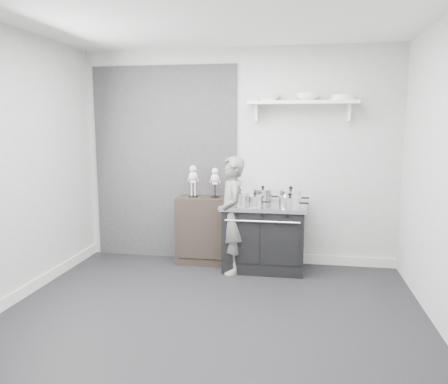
% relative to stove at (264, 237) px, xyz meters
% --- Properties ---
extents(ground, '(4.00, 4.00, 0.00)m').
position_rel_stove_xyz_m(ground, '(-0.38, -1.48, -0.41)').
color(ground, black).
rests_on(ground, ground).
extents(room_shell, '(4.02, 3.62, 2.71)m').
position_rel_stove_xyz_m(room_shell, '(-0.47, -1.33, 1.23)').
color(room_shell, '#A7A6A4').
rests_on(room_shell, ground).
extents(wall_shelf, '(1.30, 0.26, 0.24)m').
position_rel_stove_xyz_m(wall_shelf, '(0.42, 0.20, 1.60)').
color(wall_shelf, white).
rests_on(wall_shelf, room_shell).
extents(stove, '(1.01, 0.63, 0.81)m').
position_rel_stove_xyz_m(stove, '(0.00, 0.00, 0.00)').
color(stove, black).
rests_on(stove, ground).
extents(side_cabinet, '(0.66, 0.38, 0.85)m').
position_rel_stove_xyz_m(side_cabinet, '(-0.78, 0.13, 0.02)').
color(side_cabinet, black).
rests_on(side_cabinet, ground).
extents(child, '(0.47, 0.58, 1.39)m').
position_rel_stove_xyz_m(child, '(-0.37, -0.18, 0.29)').
color(child, slate).
rests_on(child, ground).
extents(pot_front_left, '(0.33, 0.25, 0.20)m').
position_rel_stove_xyz_m(pot_front_left, '(-0.29, -0.12, 0.48)').
color(pot_front_left, white).
rests_on(pot_front_left, stove).
extents(pot_back_left, '(0.33, 0.24, 0.21)m').
position_rel_stove_xyz_m(pot_back_left, '(-0.03, 0.14, 0.49)').
color(pot_back_left, white).
rests_on(pot_back_left, stove).
extents(pot_back_right, '(0.36, 0.27, 0.22)m').
position_rel_stove_xyz_m(pot_back_right, '(0.31, 0.08, 0.49)').
color(pot_back_right, white).
rests_on(pot_back_right, stove).
extents(pot_front_right, '(0.34, 0.26, 0.18)m').
position_rel_stove_xyz_m(pot_front_right, '(0.31, -0.18, 0.47)').
color(pot_front_right, white).
rests_on(pot_front_right, stove).
extents(pot_front_center, '(0.28, 0.20, 0.17)m').
position_rel_stove_xyz_m(pot_front_center, '(-0.10, -0.15, 0.47)').
color(pot_front_center, white).
rests_on(pot_front_center, stove).
extents(skeleton_full, '(0.13, 0.08, 0.46)m').
position_rel_stove_xyz_m(skeleton_full, '(-0.91, 0.13, 0.68)').
color(skeleton_full, beige).
rests_on(skeleton_full, side_cabinet).
extents(skeleton_torso, '(0.12, 0.08, 0.43)m').
position_rel_stove_xyz_m(skeleton_torso, '(-0.63, 0.13, 0.66)').
color(skeleton_torso, beige).
rests_on(skeleton_torso, side_cabinet).
extents(bowl_large, '(0.29, 0.29, 0.07)m').
position_rel_stove_xyz_m(bowl_large, '(0.02, 0.19, 1.67)').
color(bowl_large, white).
rests_on(bowl_large, wall_shelf).
extents(bowl_small, '(0.27, 0.27, 0.08)m').
position_rel_stove_xyz_m(bowl_small, '(0.48, 0.19, 1.67)').
color(bowl_small, white).
rests_on(bowl_small, wall_shelf).
extents(plate_stack, '(0.28, 0.28, 0.06)m').
position_rel_stove_xyz_m(plate_stack, '(0.89, 0.19, 1.66)').
color(plate_stack, white).
rests_on(plate_stack, wall_shelf).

